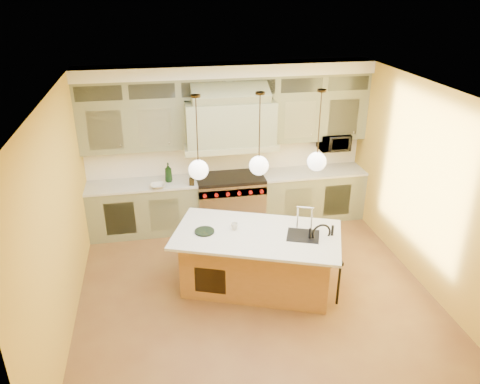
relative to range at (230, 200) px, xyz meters
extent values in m
plane|color=brown|center=(0.00, -2.14, -0.49)|extent=(5.00, 5.00, 0.00)
plane|color=white|center=(0.00, -2.14, 2.41)|extent=(5.00, 5.00, 0.00)
plane|color=gold|center=(0.00, 0.36, 0.96)|extent=(5.00, 0.00, 5.00)
plane|color=gold|center=(0.00, -4.64, 0.96)|extent=(5.00, 0.00, 5.00)
plane|color=gold|center=(-2.50, -2.14, 0.96)|extent=(0.00, 5.00, 5.00)
plane|color=gold|center=(2.50, -2.14, 0.96)|extent=(0.00, 5.00, 5.00)
cube|color=#757D5C|center=(-1.55, 0.03, -0.04)|extent=(1.90, 0.65, 0.90)
cube|color=#757D5C|center=(1.55, 0.03, -0.04)|extent=(1.90, 0.65, 0.90)
cube|color=silver|center=(-1.55, 0.03, 0.43)|extent=(1.90, 0.68, 0.04)
cube|color=silver|center=(1.55, 0.03, 0.43)|extent=(1.90, 0.68, 0.04)
cube|color=white|center=(0.00, 0.34, 0.73)|extent=(5.00, 0.04, 0.56)
cube|color=#757D5C|center=(-1.62, 0.18, 1.44)|extent=(1.75, 0.35, 0.85)
cube|color=#757D5C|center=(1.62, 0.18, 1.44)|extent=(1.75, 0.35, 0.85)
cube|color=#757D5C|center=(0.00, 0.01, 1.46)|extent=(1.50, 0.70, 0.75)
cube|color=gray|center=(0.00, 0.01, 1.06)|extent=(1.60, 0.76, 0.10)
cube|color=#333833|center=(0.00, 0.18, 2.04)|extent=(5.00, 0.35, 0.35)
cube|color=white|center=(0.00, 0.16, 2.31)|extent=(5.00, 0.47, 0.20)
cube|color=silver|center=(0.00, 0.01, -0.04)|extent=(1.20, 0.70, 0.90)
cube|color=black|center=(0.00, 0.01, 0.44)|extent=(1.20, 0.70, 0.06)
cube|color=silver|center=(0.00, -0.31, 0.29)|extent=(1.20, 0.06, 0.14)
cube|color=olive|center=(0.06, -1.98, -0.05)|extent=(2.27, 1.65, 0.88)
cube|color=silver|center=(0.04, -2.02, 0.41)|extent=(2.59, 1.97, 0.04)
cube|color=black|center=(0.66, -2.21, 0.41)|extent=(0.55, 0.52, 0.05)
cylinder|color=black|center=(0.75, -2.62, -0.16)|extent=(0.04, 0.04, 0.64)
cylinder|color=black|center=(1.08, -2.60, -0.16)|extent=(0.04, 0.04, 0.64)
cylinder|color=black|center=(0.72, -2.29, -0.16)|extent=(0.04, 0.04, 0.64)
cylinder|color=black|center=(1.05, -2.27, -0.16)|extent=(0.04, 0.04, 0.64)
cube|color=black|center=(0.90, -2.44, 0.18)|extent=(0.41, 0.41, 0.05)
torus|color=black|center=(0.89, -2.28, 0.49)|extent=(0.28, 0.05, 0.28)
imported|color=black|center=(1.95, 0.11, 0.96)|extent=(0.54, 0.37, 0.30)
imported|color=black|center=(-1.08, 0.01, 0.62)|extent=(0.14, 0.14, 0.34)
imported|color=black|center=(-0.70, -0.22, 0.55)|extent=(0.09, 0.10, 0.18)
imported|color=silver|center=(-1.27, -0.22, 0.49)|extent=(0.26, 0.26, 0.06)
imported|color=beige|center=(-0.25, -1.85, 0.48)|extent=(0.12, 0.12, 0.10)
cylinder|color=#2D2319|center=(-0.74, -1.98, 2.39)|extent=(0.12, 0.12, 0.03)
cylinder|color=#2D2319|center=(-0.74, -1.98, 1.95)|extent=(0.02, 0.02, 0.93)
sphere|color=white|center=(-0.74, -1.98, 1.43)|extent=(0.26, 0.26, 0.26)
cylinder|color=#2D2319|center=(0.06, -1.98, 2.39)|extent=(0.12, 0.12, 0.03)
cylinder|color=#2D2319|center=(0.06, -1.98, 1.95)|extent=(0.02, 0.02, 0.93)
sphere|color=white|center=(0.06, -1.98, 1.43)|extent=(0.26, 0.26, 0.26)
cylinder|color=#2D2319|center=(0.86, -1.98, 2.39)|extent=(0.12, 0.12, 0.03)
cylinder|color=#2D2319|center=(0.86, -1.98, 1.95)|extent=(0.02, 0.02, 0.93)
sphere|color=white|center=(0.86, -1.98, 1.43)|extent=(0.26, 0.26, 0.26)
camera|label=1|loc=(-1.25, -7.58, 3.68)|focal=35.00mm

